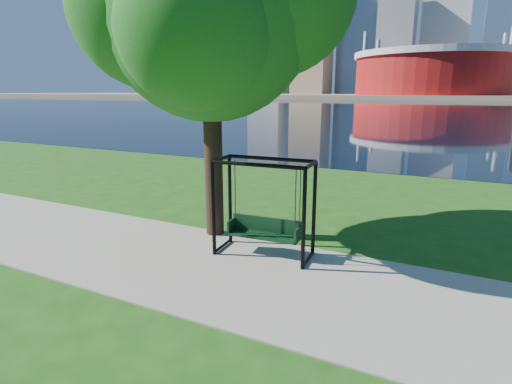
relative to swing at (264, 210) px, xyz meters
The scene contains 8 objects.
ground 1.34m from the swing, 58.34° to the right, with size 900.00×900.00×0.00m, color #1E5114.
path 1.62m from the swing, 71.06° to the right, with size 120.00×4.00×0.03m, color #9E937F.
river 101.38m from the swing, 89.78° to the left, with size 900.00×180.00×0.02m, color black.
far_bank 305.37m from the swing, 89.93° to the left, with size 900.00×228.00×2.00m, color #937F60.
stadium 234.94m from the swing, 92.35° to the left, with size 83.00×83.00×32.00m.
skyline 320.68m from the swing, 90.70° to the left, with size 392.00×66.00×96.50m.
swing is the anchor object (origin of this frame).
park_tree 5.10m from the swing, 157.07° to the left, with size 6.71×6.06×8.33m.
Camera 1 is at (3.36, -7.42, 3.79)m, focal length 28.00 mm.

